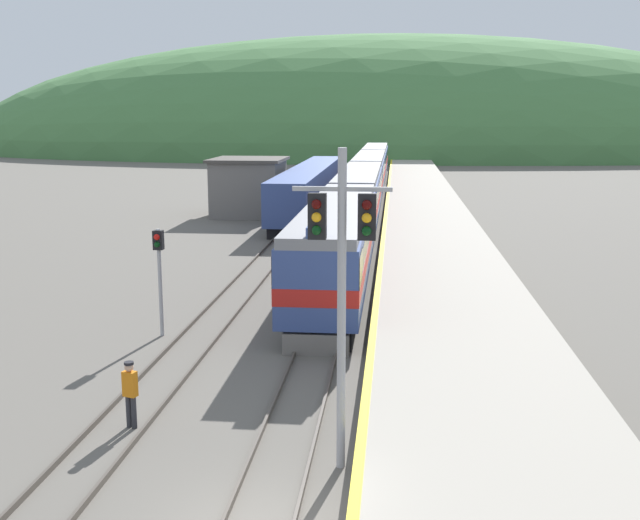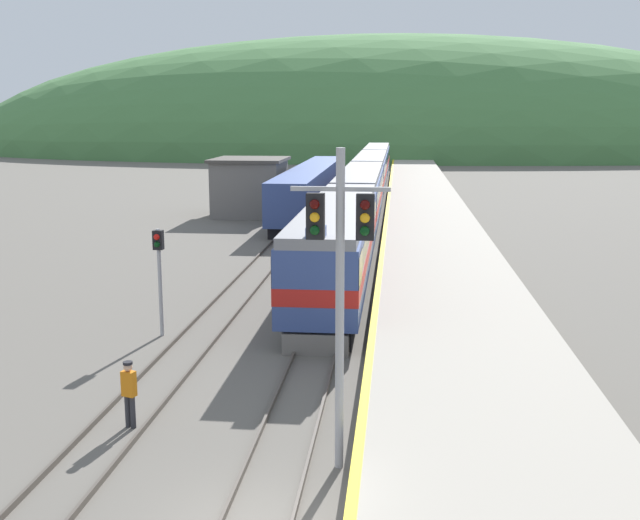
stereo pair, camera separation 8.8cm
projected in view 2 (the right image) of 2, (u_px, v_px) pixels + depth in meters
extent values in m
cube|color=#4C443D|center=(367.00, 187.00, 83.25)|extent=(0.08, 180.00, 0.16)
cube|color=#4C443D|center=(380.00, 187.00, 83.10)|extent=(0.08, 180.00, 0.16)
cube|color=#4C443D|center=(326.00, 187.00, 83.71)|extent=(0.08, 180.00, 0.16)
cube|color=#4C443D|center=(339.00, 187.00, 83.56)|extent=(0.08, 180.00, 0.16)
cube|color=#9E9689|center=(425.00, 206.00, 63.08)|extent=(6.38, 140.00, 0.91)
cube|color=yellow|center=(388.00, 200.00, 63.30)|extent=(0.24, 140.00, 0.01)
ellipsoid|color=#477A42|center=(385.00, 152.00, 158.53)|extent=(182.93, 82.32, 48.01)
cube|color=slate|center=(250.00, 188.00, 60.61)|extent=(5.29, 6.07, 4.38)
cube|color=#47423D|center=(250.00, 160.00, 60.16)|extent=(5.79, 6.57, 0.24)
cube|color=black|center=(338.00, 281.00, 35.08)|extent=(2.41, 18.48, 0.85)
cube|color=#334784|center=(338.00, 243.00, 34.72)|extent=(2.94, 19.66, 2.83)
cube|color=red|center=(338.00, 248.00, 34.76)|extent=(2.97, 19.68, 0.62)
cube|color=black|center=(338.00, 230.00, 34.60)|extent=(2.96, 18.48, 0.85)
cube|color=slate|center=(338.00, 208.00, 34.41)|extent=(2.76, 19.66, 0.40)
cube|color=black|center=(318.00, 268.00, 26.11)|extent=(2.98, 2.20, 1.13)
cube|color=#334784|center=(316.00, 232.00, 25.18)|extent=(0.64, 0.80, 0.36)
cube|color=slate|center=(315.00, 344.00, 25.68)|extent=(2.29, 0.40, 0.77)
cube|color=black|center=(360.00, 220.00, 55.30)|extent=(2.41, 18.78, 0.85)
cube|color=#334784|center=(360.00, 195.00, 54.94)|extent=(2.94, 19.98, 2.83)
cube|color=red|center=(360.00, 198.00, 54.99)|extent=(2.97, 20.00, 0.62)
cube|color=black|center=(361.00, 187.00, 54.82)|extent=(2.96, 18.78, 0.85)
cube|color=slate|center=(361.00, 173.00, 54.63)|extent=(2.76, 19.98, 0.40)
cube|color=black|center=(371.00, 191.00, 75.67)|extent=(2.41, 18.78, 0.85)
cube|color=#334784|center=(371.00, 173.00, 75.32)|extent=(2.94, 19.98, 2.83)
cube|color=red|center=(371.00, 175.00, 75.36)|extent=(2.97, 20.00, 0.62)
cube|color=black|center=(371.00, 167.00, 75.20)|extent=(2.96, 18.78, 0.85)
cube|color=slate|center=(371.00, 157.00, 75.01)|extent=(2.76, 19.98, 0.40)
cube|color=black|center=(377.00, 174.00, 96.05)|extent=(2.41, 18.78, 0.85)
cube|color=#334784|center=(377.00, 160.00, 95.70)|extent=(2.94, 19.98, 2.83)
cube|color=red|center=(377.00, 162.00, 95.74)|extent=(2.97, 20.00, 0.62)
cube|color=black|center=(377.00, 155.00, 95.58)|extent=(2.96, 18.78, 0.85)
cube|color=slate|center=(377.00, 147.00, 95.39)|extent=(2.76, 19.98, 0.40)
cube|color=black|center=(312.00, 206.00, 63.66)|extent=(2.46, 30.07, 0.80)
cube|color=#334784|center=(312.00, 184.00, 63.30)|extent=(2.90, 31.32, 2.94)
cylinder|color=#9E9EA3|center=(340.00, 314.00, 16.90)|extent=(0.20, 0.20, 7.45)
cube|color=#9E9EA3|center=(340.00, 189.00, 16.35)|extent=(2.20, 0.10, 0.10)
cube|color=black|center=(316.00, 216.00, 16.53)|extent=(0.40, 0.28, 1.02)
sphere|color=#3C0504|center=(315.00, 204.00, 16.30)|extent=(0.22, 0.22, 0.22)
sphere|color=orange|center=(315.00, 217.00, 16.36)|extent=(0.22, 0.22, 0.22)
sphere|color=black|center=(315.00, 230.00, 16.41)|extent=(0.22, 0.22, 0.22)
cube|color=black|center=(365.00, 217.00, 16.42)|extent=(0.40, 0.28, 1.02)
sphere|color=#3C0504|center=(365.00, 205.00, 16.19)|extent=(0.22, 0.22, 0.22)
sphere|color=orange|center=(365.00, 218.00, 16.25)|extent=(0.22, 0.22, 0.22)
sphere|color=black|center=(365.00, 231.00, 16.30)|extent=(0.22, 0.22, 0.22)
cylinder|color=#9E9EA3|center=(160.00, 283.00, 27.62)|extent=(0.14, 0.14, 4.04)
cube|color=black|center=(158.00, 240.00, 27.31)|extent=(0.36, 0.28, 0.71)
sphere|color=red|center=(157.00, 237.00, 27.11)|extent=(0.22, 0.22, 0.22)
sphere|color=black|center=(157.00, 244.00, 27.16)|extent=(0.22, 0.22, 0.22)
cylinder|color=#2D2D33|center=(128.00, 411.00, 19.77)|extent=(0.14, 0.14, 0.88)
cylinder|color=#2D2D33|center=(133.00, 412.00, 19.71)|extent=(0.14, 0.14, 0.88)
cube|color=orange|center=(129.00, 384.00, 19.59)|extent=(0.41, 0.32, 0.68)
sphere|color=tan|center=(128.00, 367.00, 19.50)|extent=(0.24, 0.24, 0.24)
cylinder|color=black|center=(128.00, 363.00, 19.48)|extent=(0.25, 0.25, 0.07)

